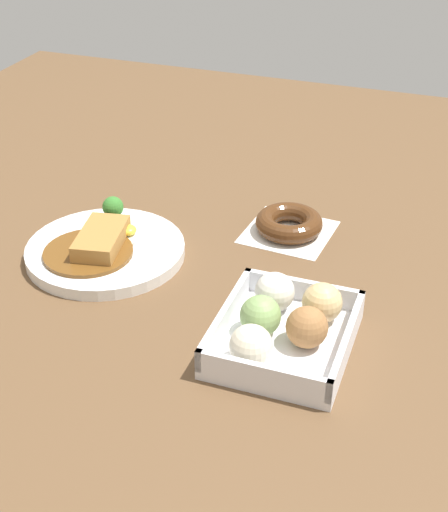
# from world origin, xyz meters

# --- Properties ---
(ground_plane) EXTENTS (1.60, 1.60, 0.00)m
(ground_plane) POSITION_xyz_m (0.00, 0.00, 0.00)
(ground_plane) COLOR brown
(curry_plate) EXTENTS (0.24, 0.24, 0.06)m
(curry_plate) POSITION_xyz_m (0.08, -0.14, 0.01)
(curry_plate) COLOR white
(curry_plate) RESTS_ON ground_plane
(donut_box) EXTENTS (0.19, 0.16, 0.06)m
(donut_box) POSITION_xyz_m (0.18, 0.16, 0.03)
(donut_box) COLOR white
(donut_box) RESTS_ON ground_plane
(chocolate_ring_donut) EXTENTS (0.14, 0.14, 0.03)m
(chocolate_ring_donut) POSITION_xyz_m (-0.09, 0.10, 0.02)
(chocolate_ring_donut) COLOR white
(chocolate_ring_donut) RESTS_ON ground_plane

